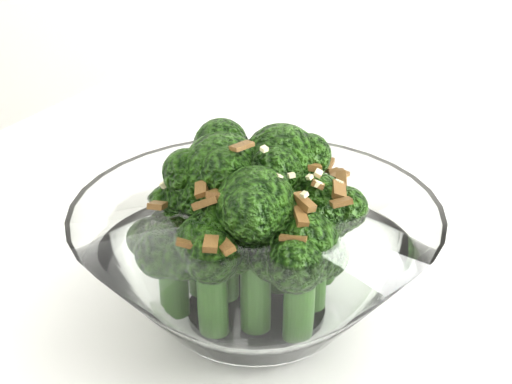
{
  "coord_description": "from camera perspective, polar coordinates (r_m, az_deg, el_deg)",
  "views": [
    {
      "loc": [
        -0.22,
        -0.29,
        1.06
      ],
      "look_at": [
        -0.22,
        0.12,
        0.85
      ],
      "focal_mm": 50.0,
      "sensor_mm": 36.0,
      "label": 1
    }
  ],
  "objects": [
    {
      "name": "broccoli_dish",
      "position": [
        0.48,
        -0.04,
        -4.73
      ],
      "size": [
        0.24,
        0.24,
        0.14
      ],
      "color": "white",
      "rests_on": "table"
    }
  ]
}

